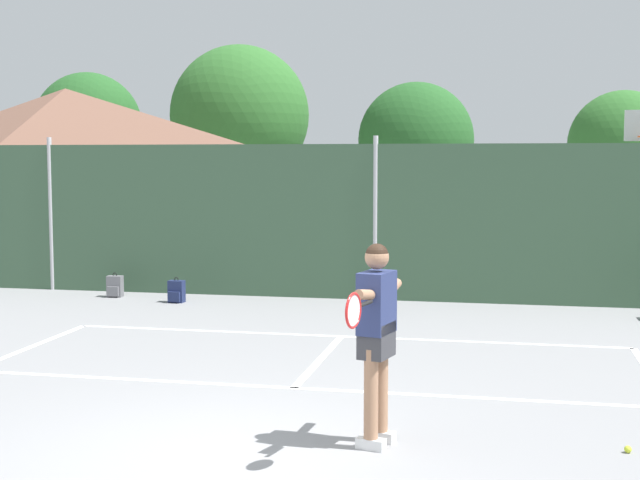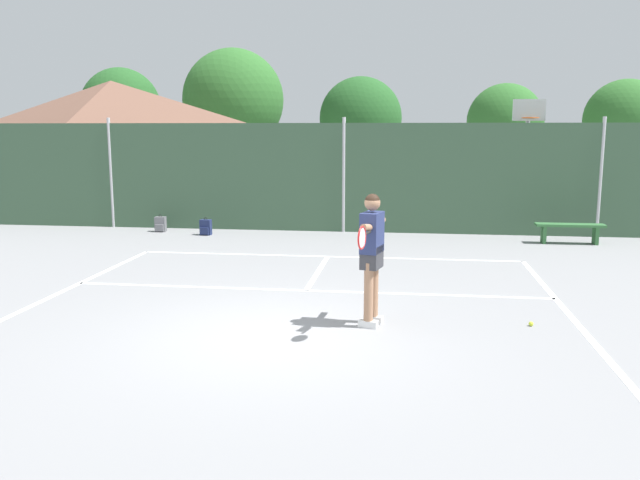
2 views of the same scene
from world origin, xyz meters
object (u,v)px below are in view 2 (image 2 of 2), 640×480
Objects in this scene: tennis_ball at (531,324)px; courtside_bench at (570,229)px; backpack_navy at (206,228)px; tennis_player at (372,248)px; basketball_hoop at (527,144)px; backpack_grey at (160,225)px.

courtside_bench reaches higher than tennis_ball.
tennis_ball is 0.04× the size of courtside_bench.
courtside_bench reaches higher than backpack_navy.
tennis_player is 28.10× the size of tennis_ball.
backpack_navy is at bearing 179.41° from courtside_bench.
basketball_hoop is at bearing 99.32° from courtside_bench.
tennis_ball is 0.14× the size of backpack_grey.
basketball_hoop is 11.22m from tennis_player.
tennis_ball is 0.14× the size of backpack_navy.
courtside_bench is (10.44, -0.47, 0.17)m from backpack_grey.
tennis_player reaches higher than backpack_navy.
backpack_navy is at bearing 122.68° from tennis_player.
backpack_navy is at bearing -15.46° from backpack_grey.
tennis_player is (-3.83, -10.47, -1.20)m from basketball_hoop.
backpack_grey is at bearing 164.54° from backpack_navy.
tennis_player is 4.01× the size of backpack_navy.
backpack_grey is at bearing 177.40° from courtside_bench.
tennis_player is 8.75m from backpack_navy.
backpack_grey and backpack_navy have the same top height.
tennis_player is at bearing -51.76° from backpack_grey.
courtside_bench is at bearing -0.59° from backpack_navy.
tennis_player is 2.49m from tennis_ball.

